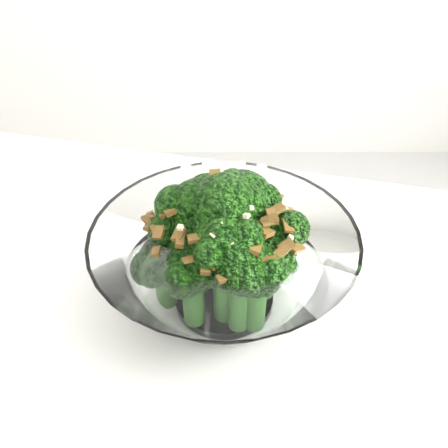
{
  "coord_description": "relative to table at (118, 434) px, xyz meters",
  "views": [
    {
      "loc": [
        0.13,
        -0.19,
        1.14
      ],
      "look_at": [
        0.13,
        0.16,
        0.85
      ],
      "focal_mm": 40.0,
      "sensor_mm": 36.0,
      "label": 1
    }
  ],
  "objects": [
    {
      "name": "table",
      "position": [
        0.0,
        0.0,
        0.0
      ],
      "size": [
        1.36,
        1.07,
        0.75
      ],
      "color": "white",
      "rests_on": "ground"
    },
    {
      "name": "broccoli_dish",
      "position": [
        0.1,
        0.11,
        0.13
      ],
      "size": [
        0.25,
        0.25,
        0.16
      ],
      "color": "white",
      "rests_on": "table"
    }
  ]
}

